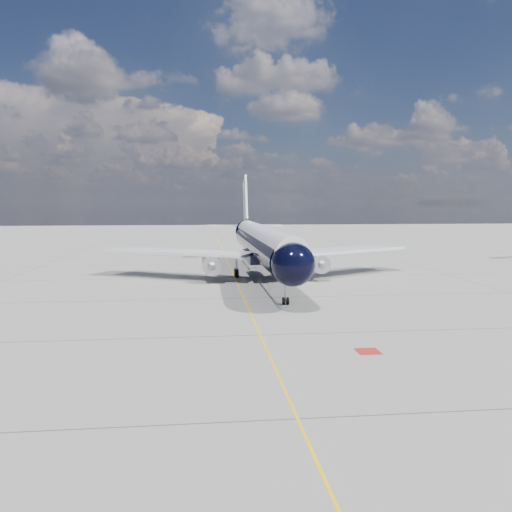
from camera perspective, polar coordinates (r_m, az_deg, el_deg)
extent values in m
plane|color=gray|center=(72.85, -2.73, -1.88)|extent=(320.00, 320.00, 0.00)
cube|color=yellow|center=(67.91, -2.47, -2.45)|extent=(0.16, 160.00, 0.01)
cube|color=maroon|center=(35.37, 12.67, -10.59)|extent=(1.60, 1.60, 0.01)
cylinder|color=black|center=(66.51, 0.78, 1.26)|extent=(4.36, 40.64, 4.06)
sphere|color=black|center=(45.51, 4.26, -0.97)|extent=(4.09, 4.09, 4.06)
cone|color=black|center=(91.38, -1.25, 2.97)|extent=(4.12, 7.51, 4.06)
cylinder|color=white|center=(66.44, 0.78, 2.13)|extent=(3.48, 42.77, 3.17)
cube|color=black|center=(45.23, 4.32, -0.27)|extent=(2.57, 1.30, 0.59)
cube|color=white|center=(67.70, -8.86, 0.46)|extent=(20.66, 14.24, 0.34)
cube|color=white|center=(70.48, 9.70, 0.66)|extent=(20.59, 14.47, 0.34)
cube|color=black|center=(66.66, 0.78, -0.02)|extent=(4.57, 10.72, 1.07)
cylinder|color=silver|center=(64.08, -5.14, -0.91)|extent=(2.43, 4.93, 2.39)
cylinder|color=silver|center=(65.91, 7.02, -0.74)|extent=(2.43, 4.93, 2.39)
sphere|color=gray|center=(61.85, -5.09, -1.16)|extent=(1.18, 1.18, 1.18)
sphere|color=gray|center=(63.75, 7.50, -0.98)|extent=(1.18, 1.18, 1.18)
cube|color=white|center=(64.20, -5.16, -0.18)|extent=(0.26, 3.42, 1.18)
cube|color=white|center=(66.03, 6.99, -0.03)|extent=(0.26, 3.42, 1.18)
cube|color=white|center=(90.72, -1.23, 6.39)|extent=(0.39, 6.78, 9.11)
cube|color=white|center=(91.34, -1.25, 3.50)|extent=(13.92, 3.52, 0.24)
cylinder|color=gray|center=(49.62, 3.41, -4.06)|extent=(0.19, 0.19, 2.24)
cylinder|color=black|center=(49.76, 3.16, -5.16)|extent=(0.20, 0.75, 0.75)
cylinder|color=black|center=(49.83, 3.65, -5.15)|extent=(0.20, 0.75, 0.75)
cylinder|color=gray|center=(68.07, -2.25, -1.21)|extent=(0.28, 0.28, 2.03)
cylinder|color=gray|center=(68.93, 3.43, -1.13)|extent=(0.28, 0.28, 2.03)
cylinder|color=black|center=(67.60, -2.21, -1.99)|extent=(0.49, 1.18, 1.18)
cylinder|color=black|center=(68.77, -2.29, -1.86)|extent=(0.49, 1.18, 1.18)
cylinder|color=black|center=(68.47, 3.51, -1.90)|extent=(0.49, 1.18, 1.18)
cylinder|color=black|center=(69.61, 3.34, -1.76)|extent=(0.49, 1.18, 1.18)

